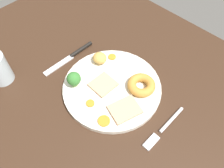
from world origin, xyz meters
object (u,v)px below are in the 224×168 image
fork (163,129)px  dinner_plate (112,88)px  meat_slice_under (125,109)px  broccoli_floret (74,79)px  knife (73,55)px  yorkshire_pudding (141,85)px  meat_slice_main (104,84)px  carrot_coin_side (112,57)px  carrot_coin_front (90,103)px  carrot_coin_back (104,121)px  roast_potato_left (100,58)px

fork → dinner_plate: bearing=-89.3°
meat_slice_under → broccoli_floret: 16.10cm
knife → yorkshire_pudding: bearing=102.4°
yorkshire_pudding → broccoli_floret: broccoli_floret is taller
meat_slice_main → yorkshire_pudding: 10.48cm
dinner_plate → yorkshire_pudding: yorkshire_pudding is taller
yorkshire_pudding → carrot_coin_side: bearing=-10.3°
meat_slice_under → carrot_coin_front: (7.84, 4.97, -0.15)cm
meat_slice_under → knife: 25.70cm
knife → carrot_coin_front: bearing=64.9°
meat_slice_main → dinner_plate: bearing=-145.4°
meat_slice_main → carrot_coin_back: (-8.12, 7.84, -0.16)cm
carrot_coin_back → fork: (-11.76, -9.40, -1.25)cm
meat_slice_under → fork: bearing=-161.6°
carrot_coin_front → yorkshire_pudding: bearing=-114.9°
broccoli_floret → fork: size_ratio=0.31×
carrot_coin_front → dinner_plate: bearing=-90.6°
meat_slice_under → broccoli_floret: bearing=13.6°
carrot_coin_side → fork: 26.59cm
yorkshire_pudding → broccoli_floret: bearing=41.3°
yorkshire_pudding → roast_potato_left: size_ratio=1.84×
meat_slice_main → carrot_coin_front: bearing=105.5°
meat_slice_main → carrot_coin_back: bearing=136.0°
carrot_coin_back → meat_slice_under: bearing=-104.9°
carrot_coin_front → carrot_coin_side: same height
meat_slice_main → knife: size_ratio=0.35×
dinner_plate → carrot_coin_front: 8.20cm
meat_slice_main → meat_slice_under: (-9.72, 1.82, 0.00)cm
dinner_plate → knife: (17.65, -0.44, -0.25)cm
yorkshire_pudding → fork: bearing=156.9°
meat_slice_main → carrot_coin_front: 7.04cm
fork → carrot_coin_front: bearing=-65.1°
broccoli_floret → knife: 12.87cm
meat_slice_main → carrot_coin_back: 11.29cm
meat_slice_main → carrot_coin_back: meat_slice_main is taller
dinner_plate → carrot_coin_back: 11.10cm
carrot_coin_front → knife: size_ratio=0.12×
carrot_coin_side → yorkshire_pudding: bearing=169.7°
fork → yorkshire_pudding: bearing=-113.1°
roast_potato_left → carrot_coin_front: (-8.83, 11.98, -1.40)cm
carrot_coin_side → broccoli_floret: broccoli_floret is taller
roast_potato_left → fork: (-26.84, 3.63, -2.66)cm
broccoli_floret → meat_slice_main: bearing=-136.0°
meat_slice_under → carrot_coin_back: meat_slice_under is taller
carrot_coin_side → broccoli_floret: bearing=89.3°
carrot_coin_side → knife: 12.51cm
meat_slice_under → roast_potato_left: bearing=-22.8°
dinner_plate → meat_slice_main: bearing=34.6°
carrot_coin_side → meat_slice_under: bearing=144.5°
meat_slice_under → fork: 10.81cm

